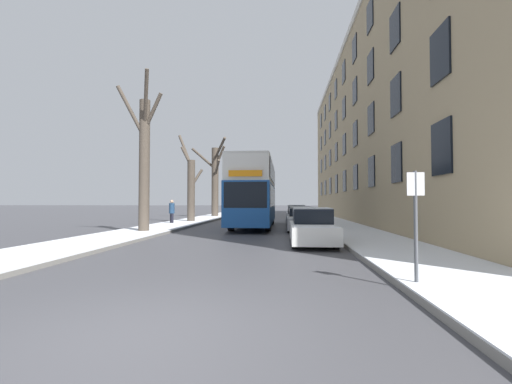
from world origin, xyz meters
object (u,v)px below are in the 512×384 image
at_px(bare_tree_left_1, 191,187).
at_px(parked_car_1, 303,220).
at_px(double_decker_bus, 254,190).
at_px(bare_tree_left_0, 144,159).
at_px(parked_car_0, 312,227).
at_px(parked_car_2, 299,216).
at_px(pedestrian_left_sidewalk, 172,211).
at_px(bare_tree_left_2, 215,179).
at_px(street_sign_post, 416,221).
at_px(parked_car_3, 296,213).

distance_m(bare_tree_left_1, parked_car_1, 11.17).
bearing_deg(double_decker_bus, bare_tree_left_1, 143.62).
bearing_deg(bare_tree_left_1, bare_tree_left_0, -89.61).
relative_size(parked_car_0, parked_car_1, 1.08).
relative_size(bare_tree_left_0, parked_car_2, 1.93).
bearing_deg(parked_car_0, pedestrian_left_sidewalk, 131.37).
relative_size(bare_tree_left_2, pedestrian_left_sidewalk, 4.56).
bearing_deg(double_decker_bus, street_sign_post, -74.50).
distance_m(bare_tree_left_0, bare_tree_left_1, 9.39).
relative_size(bare_tree_left_2, double_decker_bus, 0.76).
xyz_separation_m(parked_car_0, pedestrian_left_sidewalk, (-9.19, 10.44, 0.33)).
bearing_deg(parked_car_2, parked_car_1, -90.00).
distance_m(parked_car_1, street_sign_post, 13.26).
xyz_separation_m(parked_car_0, parked_car_2, (-0.00, 12.00, -0.03)).
bearing_deg(bare_tree_left_0, parked_car_2, 44.47).
xyz_separation_m(pedestrian_left_sidewalk, street_sign_post, (10.57, -17.45, 0.31)).
relative_size(double_decker_bus, parked_car_0, 2.46).
height_order(bare_tree_left_0, pedestrian_left_sidewalk, bare_tree_left_0).
distance_m(parked_car_1, parked_car_2, 5.84).
bearing_deg(parked_car_3, bare_tree_left_1, -152.50).
relative_size(parked_car_0, parked_car_2, 1.03).
distance_m(double_decker_bus, parked_car_0, 9.68).
bearing_deg(bare_tree_left_0, pedestrian_left_sidewalk, 96.23).
height_order(bare_tree_left_1, parked_car_3, bare_tree_left_1).
xyz_separation_m(bare_tree_left_2, parked_car_1, (8.48, -16.32, -3.53)).
height_order(bare_tree_left_2, parked_car_0, bare_tree_left_2).
xyz_separation_m(double_decker_bus, parked_car_3, (3.07, 8.45, -1.79)).
relative_size(bare_tree_left_1, street_sign_post, 3.19).
height_order(double_decker_bus, street_sign_post, double_decker_bus).
bearing_deg(bare_tree_left_0, parked_car_0, -23.63).
height_order(double_decker_bus, parked_car_3, double_decker_bus).
bearing_deg(street_sign_post, double_decker_bus, 105.50).
bearing_deg(bare_tree_left_0, street_sign_post, -47.47).
bearing_deg(double_decker_bus, parked_car_0, -71.20).
height_order(double_decker_bus, parked_car_1, double_decker_bus).
height_order(parked_car_1, street_sign_post, street_sign_post).
xyz_separation_m(bare_tree_left_2, street_sign_post, (9.86, -29.49, -2.86)).
bearing_deg(bare_tree_left_1, parked_car_0, -56.82).
bearing_deg(parked_car_1, bare_tree_left_1, 141.09).
bearing_deg(parked_car_1, bare_tree_left_0, -163.82).
distance_m(parked_car_0, parked_car_1, 6.15).
distance_m(bare_tree_left_1, double_decker_bus, 6.78).
xyz_separation_m(bare_tree_left_0, bare_tree_left_1, (-0.06, 9.33, -1.05)).
distance_m(double_decker_bus, parked_car_1, 4.56).
xyz_separation_m(bare_tree_left_0, parked_car_1, (8.45, 2.45, -3.27)).
distance_m(parked_car_2, parked_car_3, 5.46).
height_order(bare_tree_left_2, parked_car_1, bare_tree_left_2).
height_order(bare_tree_left_0, parked_car_3, bare_tree_left_0).
distance_m(bare_tree_left_2, parked_car_3, 10.46).
bearing_deg(bare_tree_left_2, bare_tree_left_1, -90.21).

